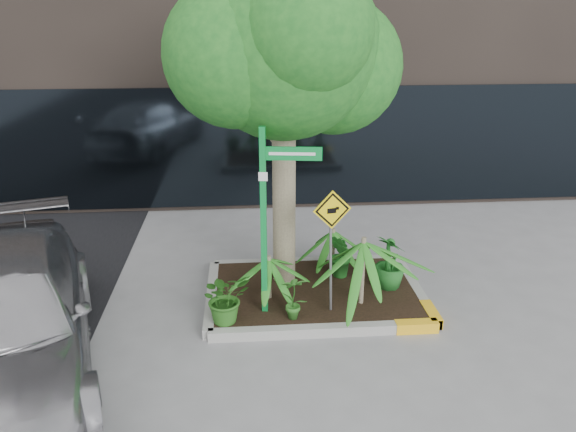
{
  "coord_description": "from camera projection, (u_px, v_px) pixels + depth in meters",
  "views": [
    {
      "loc": [
        -0.83,
        -7.44,
        4.29
      ],
      "look_at": [
        -0.23,
        0.2,
        1.41
      ],
      "focal_mm": 35.0,
      "sensor_mm": 36.0,
      "label": 1
    }
  ],
  "objects": [
    {
      "name": "ground",
      "position": [
        304.0,
        307.0,
        8.51
      ],
      "size": [
        80.0,
        80.0,
        0.0
      ],
      "primitive_type": "plane",
      "color": "gray",
      "rests_on": "ground"
    },
    {
      "name": "planter",
      "position": [
        317.0,
        292.0,
        8.74
      ],
      "size": [
        3.35,
        2.36,
        0.15
      ],
      "color": "#9E9E99",
      "rests_on": "ground"
    },
    {
      "name": "tree",
      "position": [
        283.0,
        45.0,
        7.82
      ],
      "size": [
        3.44,
        3.05,
        5.17
      ],
      "color": "gray",
      "rests_on": "ground"
    },
    {
      "name": "palm_front",
      "position": [
        364.0,
        242.0,
        7.99
      ],
      "size": [
        1.18,
        1.18,
        1.31
      ],
      "color": "gray",
      "rests_on": "ground"
    },
    {
      "name": "palm_left",
      "position": [
        269.0,
        259.0,
        8.26
      ],
      "size": [
        0.77,
        0.77,
        0.86
      ],
      "color": "gray",
      "rests_on": "ground"
    },
    {
      "name": "palm_back",
      "position": [
        333.0,
        231.0,
        9.21
      ],
      "size": [
        0.8,
        0.8,
        0.89
      ],
      "color": "gray",
      "rests_on": "ground"
    },
    {
      "name": "parked_car",
      "position": [
        0.0,
        323.0,
        6.68
      ],
      "size": [
        3.46,
        5.54,
        1.5
      ],
      "primitive_type": "imported",
      "rotation": [
        0.0,
        0.0,
        0.29
      ],
      "color": "#B8B7BD",
      "rests_on": "ground"
    },
    {
      "name": "shrub_a",
      "position": [
        226.0,
        297.0,
        7.73
      ],
      "size": [
        0.89,
        0.89,
        0.74
      ],
      "primitive_type": "imported",
      "rotation": [
        0.0,
        0.0,
        0.44
      ],
      "color": "#27611B",
      "rests_on": "planter"
    },
    {
      "name": "shrub_b",
      "position": [
        390.0,
        262.0,
        8.67
      ],
      "size": [
        0.66,
        0.66,
        0.86
      ],
      "primitive_type": "imported",
      "rotation": [
        0.0,
        0.0,
        2.14
      ],
      "color": "#1F6823",
      "rests_on": "planter"
    },
    {
      "name": "shrub_c",
      "position": [
        294.0,
        297.0,
        7.81
      ],
      "size": [
        0.38,
        0.38,
        0.68
      ],
      "primitive_type": "imported",
      "rotation": [
        0.0,
        0.0,
        3.21
      ],
      "color": "#2C6B21",
      "rests_on": "planter"
    },
    {
      "name": "shrub_d",
      "position": [
        341.0,
        256.0,
        8.99
      ],
      "size": [
        0.47,
        0.47,
        0.75
      ],
      "primitive_type": "imported",
      "rotation": [
        0.0,
        0.0,
        4.85
      ],
      "color": "#1A5C1B",
      "rests_on": "planter"
    },
    {
      "name": "street_sign_post",
      "position": [
        268.0,
        205.0,
        7.62
      ],
      "size": [
        0.84,
        0.89,
        2.84
      ],
      "rotation": [
        0.0,
        0.0,
        -0.13
      ],
      "color": "#0D9139",
      "rests_on": "ground"
    },
    {
      "name": "cattle_sign",
      "position": [
        332.0,
        231.0,
        7.76
      ],
      "size": [
        0.55,
        0.17,
        1.8
      ],
      "rotation": [
        0.0,
        0.0,
        0.2
      ],
      "color": "slate",
      "rests_on": "ground"
    }
  ]
}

